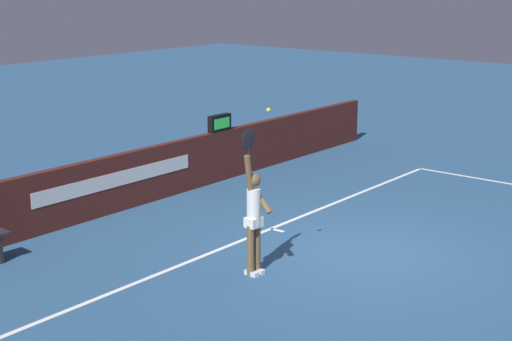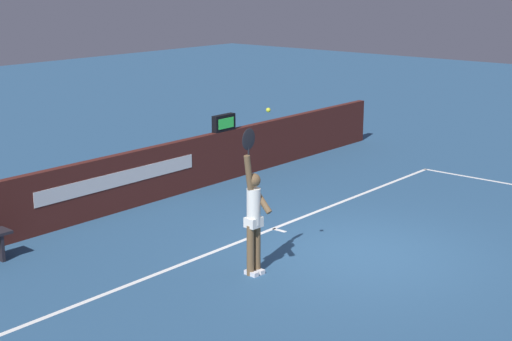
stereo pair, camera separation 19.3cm
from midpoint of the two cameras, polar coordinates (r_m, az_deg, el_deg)
name	(u,v)px [view 2 (the right image)]	position (r m, az deg, el deg)	size (l,w,h in m)	color
ground_plane	(366,253)	(13.52, 8.55, -6.08)	(60.00, 60.00, 0.00)	#2B5177
court_lines	(397,261)	(13.24, 10.78, -6.61)	(12.12, 5.46, 0.00)	white
back_wall	(159,172)	(16.51, -6.86, -0.14)	(15.86, 0.18, 1.17)	#471C17
speed_display	(224,123)	(17.77, -2.09, 3.55)	(0.65, 0.16, 0.38)	black
tennis_player	(254,215)	(12.16, 0.28, -3.29)	(0.44, 0.43, 2.42)	brown
tennis_ball	(268,110)	(11.64, 1.40, 4.49)	(0.07, 0.07, 0.07)	#D1DF30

